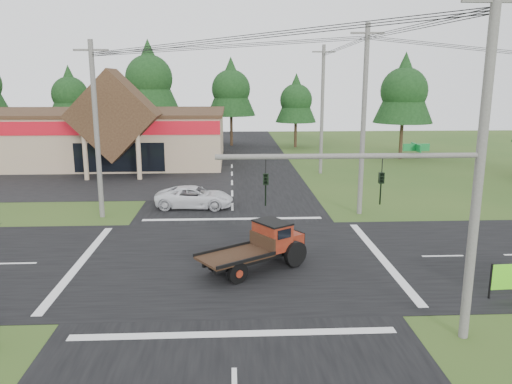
{
  "coord_description": "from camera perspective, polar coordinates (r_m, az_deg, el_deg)",
  "views": [
    {
      "loc": [
        -0.01,
        -22.04,
        8.2
      ],
      "look_at": [
        1.31,
        4.69,
        2.2
      ],
      "focal_mm": 35.0,
      "sensor_mm": 36.0,
      "label": 1
    }
  ],
  "objects": [
    {
      "name": "white_pickup",
      "position": [
        33.05,
        -7.05,
        -0.57
      ],
      "size": [
        5.22,
        2.7,
        1.41
      ],
      "primitive_type": "imported",
      "rotation": [
        0.0,
        0.0,
        1.5
      ],
      "color": "white",
      "rests_on": "ground"
    },
    {
      "name": "road_ns",
      "position": [
        23.51,
        -2.65,
        -7.76
      ],
      "size": [
        12.0,
        120.0,
        0.02
      ],
      "primitive_type": "cube",
      "color": "black",
      "rests_on": "ground"
    },
    {
      "name": "antique_flatbed_truck",
      "position": [
        21.99,
        -0.18,
        -6.35
      ],
      "size": [
        5.22,
        4.37,
        2.09
      ],
      "primitive_type": null,
      "rotation": [
        0.0,
        0.0,
        -0.98
      ],
      "color": "#63170E",
      "rests_on": "ground"
    },
    {
      "name": "parking_apron",
      "position": [
        44.13,
        -21.26,
        1.08
      ],
      "size": [
        28.0,
        14.0,
        0.02
      ],
      "primitive_type": "cube",
      "color": "black",
      "rests_on": "ground"
    },
    {
      "name": "utility_pole_n",
      "position": [
        44.83,
        7.57,
        9.38
      ],
      "size": [
        2.0,
        0.3,
        11.2
      ],
      "color": "#595651",
      "rests_on": "ground"
    },
    {
      "name": "road_ew",
      "position": [
        23.51,
        -2.65,
        -7.76
      ],
      "size": [
        120.0,
        12.0,
        0.02
      ],
      "primitive_type": "cube",
      "color": "black",
      "rests_on": "ground"
    },
    {
      "name": "tree_row_d",
      "position": [
        64.05,
        -2.88,
        11.88
      ],
      "size": [
        6.16,
        6.16,
        11.11
      ],
      "color": "#332316",
      "rests_on": "ground"
    },
    {
      "name": "cvs_building",
      "position": [
        54.21,
        -19.76,
        6.16
      ],
      "size": [
        30.4,
        18.2,
        9.19
      ],
      "color": "tan",
      "rests_on": "ground"
    },
    {
      "name": "utility_pole_nw",
      "position": [
        31.21,
        -17.78,
        6.87
      ],
      "size": [
        2.0,
        0.3,
        10.5
      ],
      "color": "#595651",
      "rests_on": "ground"
    },
    {
      "name": "tree_row_e",
      "position": [
        62.59,
        4.6,
        10.61
      ],
      "size": [
        5.04,
        5.04,
        9.09
      ],
      "color": "#332316",
      "rests_on": "ground"
    },
    {
      "name": "utility_pole_ne",
      "position": [
        31.17,
        12.19,
        8.11
      ],
      "size": [
        2.0,
        0.3,
        11.5
      ],
      "color": "#595651",
      "rests_on": "ground"
    },
    {
      "name": "traffic_signal_mast",
      "position": [
        16.11,
        18.47,
        -1.58
      ],
      "size": [
        8.12,
        0.24,
        7.0
      ],
      "color": "#595651",
      "rests_on": "ground"
    },
    {
      "name": "utility_pole_nr",
      "position": [
        16.56,
        24.2,
        2.63
      ],
      "size": [
        2.0,
        0.3,
        11.0
      ],
      "color": "#595651",
      "rests_on": "ground"
    },
    {
      "name": "tree_side_ne",
      "position": [
        55.07,
        16.59,
        11.27
      ],
      "size": [
        6.16,
        6.16,
        11.11
      ],
      "color": "#332316",
      "rests_on": "ground"
    },
    {
      "name": "tree_row_c",
      "position": [
        63.83,
        -12.14,
        12.83
      ],
      "size": [
        7.28,
        7.28,
        13.13
      ],
      "color": "#332316",
      "rests_on": "ground"
    },
    {
      "name": "ground",
      "position": [
        23.52,
        -2.65,
        -7.79
      ],
      "size": [
        120.0,
        120.0,
        0.0
      ],
      "primitive_type": "plane",
      "color": "#2E4E1B",
      "rests_on": "ground"
    },
    {
      "name": "tree_row_b",
      "position": [
        67.1,
        -20.52,
        10.58
      ],
      "size": [
        5.6,
        5.6,
        10.1
      ],
      "color": "#332316",
      "rests_on": "ground"
    }
  ]
}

